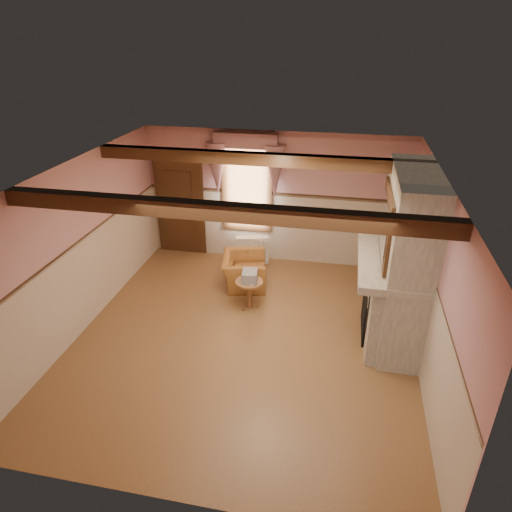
% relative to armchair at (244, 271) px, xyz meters
% --- Properties ---
extents(floor, '(5.50, 6.00, 0.01)m').
position_rel_armchair_xyz_m(floor, '(0.39, -1.72, -0.31)').
color(floor, brown).
rests_on(floor, ground).
extents(ceiling, '(5.50, 6.00, 0.01)m').
position_rel_armchair_xyz_m(ceiling, '(0.39, -1.72, 2.49)').
color(ceiling, silver).
rests_on(ceiling, wall_back).
extents(wall_back, '(5.50, 0.02, 2.80)m').
position_rel_armchair_xyz_m(wall_back, '(0.39, 1.28, 1.09)').
color(wall_back, '#BE8389').
rests_on(wall_back, floor).
extents(wall_front, '(5.50, 0.02, 2.80)m').
position_rel_armchair_xyz_m(wall_front, '(0.39, -4.72, 1.09)').
color(wall_front, '#BE8389').
rests_on(wall_front, floor).
extents(wall_left, '(0.02, 6.00, 2.80)m').
position_rel_armchair_xyz_m(wall_left, '(-2.36, -1.72, 1.09)').
color(wall_left, '#BE8389').
rests_on(wall_left, floor).
extents(wall_right, '(0.02, 6.00, 2.80)m').
position_rel_armchair_xyz_m(wall_right, '(3.14, -1.72, 1.09)').
color(wall_right, '#BE8389').
rests_on(wall_right, floor).
extents(wainscot, '(5.50, 6.00, 1.50)m').
position_rel_armchair_xyz_m(wainscot, '(0.39, -1.72, 0.44)').
color(wainscot, beige).
rests_on(wainscot, floor).
extents(chair_rail, '(5.50, 6.00, 0.08)m').
position_rel_armchair_xyz_m(chair_rail, '(0.39, -1.72, 1.19)').
color(chair_rail, black).
rests_on(chair_rail, wainscot).
extents(firebox, '(0.20, 0.95, 0.90)m').
position_rel_armchair_xyz_m(firebox, '(2.39, -1.12, 0.14)').
color(firebox, black).
rests_on(firebox, floor).
extents(armchair, '(1.00, 1.09, 0.62)m').
position_rel_armchair_xyz_m(armchair, '(0.00, 0.00, 0.00)').
color(armchair, '#9E662D').
rests_on(armchair, floor).
extents(side_table, '(0.52, 0.52, 0.55)m').
position_rel_armchair_xyz_m(side_table, '(0.27, -0.79, -0.03)').
color(side_table, brown).
rests_on(side_table, floor).
extents(book_stack, '(0.29, 0.35, 0.20)m').
position_rel_armchair_xyz_m(book_stack, '(0.28, -0.79, 0.34)').
color(book_stack, '#B7AD8C').
rests_on(book_stack, side_table).
extents(radiator, '(0.72, 0.34, 0.60)m').
position_rel_armchair_xyz_m(radiator, '(-0.04, 0.98, -0.01)').
color(radiator, silver).
rests_on(radiator, floor).
extents(bowl, '(0.35, 0.35, 0.09)m').
position_rel_armchair_xyz_m(bowl, '(2.63, -1.22, 1.15)').
color(bowl, brown).
rests_on(bowl, mantel).
extents(mantel_clock, '(0.14, 0.24, 0.20)m').
position_rel_armchair_xyz_m(mantel_clock, '(2.63, -0.31, 1.21)').
color(mantel_clock, black).
rests_on(mantel_clock, mantel).
extents(oil_lamp, '(0.11, 0.11, 0.28)m').
position_rel_armchair_xyz_m(oil_lamp, '(2.63, -0.52, 1.25)').
color(oil_lamp, gold).
rests_on(oil_lamp, mantel).
extents(candle_red, '(0.06, 0.06, 0.16)m').
position_rel_armchair_xyz_m(candle_red, '(2.63, -1.92, 1.19)').
color(candle_red, '#A72714').
rests_on(candle_red, mantel).
extents(jar_yellow, '(0.06, 0.06, 0.12)m').
position_rel_armchair_xyz_m(jar_yellow, '(2.63, -1.72, 1.17)').
color(jar_yellow, gold).
rests_on(jar_yellow, mantel).
extents(fireplace, '(0.85, 2.00, 2.80)m').
position_rel_armchair_xyz_m(fireplace, '(2.81, -1.12, 1.09)').
color(fireplace, gray).
rests_on(fireplace, floor).
extents(mantel, '(1.05, 2.05, 0.12)m').
position_rel_armchair_xyz_m(mantel, '(2.63, -1.12, 1.05)').
color(mantel, gray).
rests_on(mantel, fireplace).
extents(overmantel_mirror, '(0.06, 1.44, 1.04)m').
position_rel_armchair_xyz_m(overmantel_mirror, '(2.45, -1.12, 1.66)').
color(overmantel_mirror, silver).
rests_on(overmantel_mirror, fireplace).
extents(door, '(1.10, 0.10, 2.10)m').
position_rel_armchair_xyz_m(door, '(-1.71, 1.22, 0.74)').
color(door, black).
rests_on(door, floor).
extents(window, '(1.06, 0.08, 2.02)m').
position_rel_armchair_xyz_m(window, '(-0.21, 1.25, 1.34)').
color(window, white).
rests_on(window, wall_back).
extents(window_drapes, '(1.30, 0.14, 1.40)m').
position_rel_armchair_xyz_m(window_drapes, '(-0.21, 1.16, 1.94)').
color(window_drapes, gray).
rests_on(window_drapes, wall_back).
extents(ceiling_beam_front, '(5.50, 0.18, 0.20)m').
position_rel_armchair_xyz_m(ceiling_beam_front, '(0.39, -2.92, 2.39)').
color(ceiling_beam_front, black).
rests_on(ceiling_beam_front, ceiling).
extents(ceiling_beam_back, '(5.50, 0.18, 0.20)m').
position_rel_armchair_xyz_m(ceiling_beam_back, '(0.39, -0.52, 2.39)').
color(ceiling_beam_back, black).
rests_on(ceiling_beam_back, ceiling).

